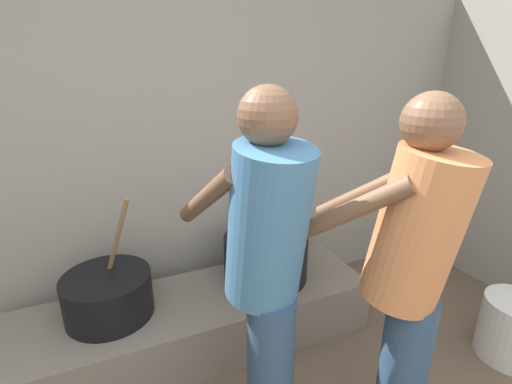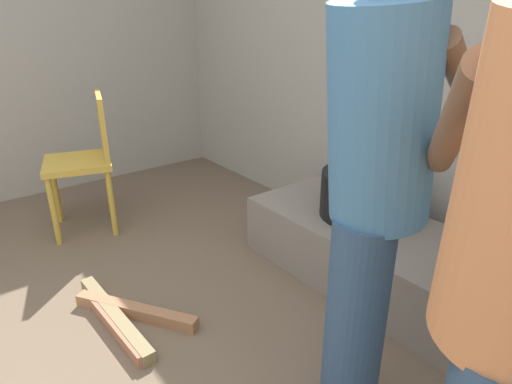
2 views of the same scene
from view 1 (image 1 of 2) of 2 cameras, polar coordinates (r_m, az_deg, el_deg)
The scene contains 6 objects.
block_enclosure_rear at distance 2.45m, azimuth -19.26°, elevation 4.59°, with size 5.39×0.20×2.14m, color #9E998E.
hearth_ledge at distance 2.42m, azimuth -8.86°, elevation -18.87°, with size 2.10×0.60×0.33m, color slate.
cooking_pot_main at distance 2.25m, azimuth -21.65°, elevation -14.42°, with size 0.47×0.47×0.70m.
cooking_pot_secondary at distance 2.41m, azimuth 1.50°, elevation -9.88°, with size 0.53×0.53×0.74m.
cook_in_orange_shirt at distance 1.60m, azimuth 22.55°, elevation -10.70°, with size 0.63×0.72×1.56m.
cook_in_blue_shirt at distance 1.48m, azimuth 1.70°, elevation -11.02°, with size 0.43×0.70×1.58m.
Camera 1 is at (-0.16, 0.07, 1.66)m, focal length 26.15 mm.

